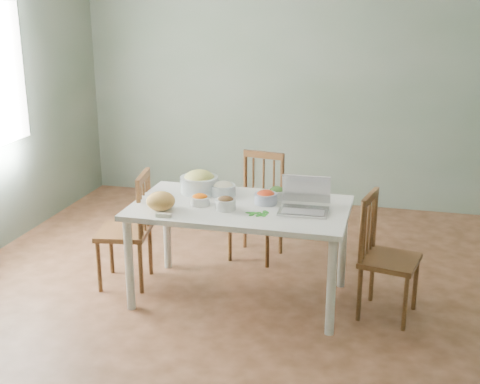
% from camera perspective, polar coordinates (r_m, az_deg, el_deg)
% --- Properties ---
extents(floor, '(5.00, 5.00, 0.00)m').
position_cam_1_polar(floor, '(4.62, 2.19, -10.44)').
color(floor, '#422614').
rests_on(floor, ground).
extents(wall_back, '(5.00, 0.00, 2.70)m').
position_cam_1_polar(wall_back, '(6.59, 7.06, 10.31)').
color(wall_back, gray).
rests_on(wall_back, ground).
extents(wall_front, '(5.00, 0.00, 2.70)m').
position_cam_1_polar(wall_front, '(1.90, -13.89, -8.44)').
color(wall_front, gray).
rests_on(wall_front, ground).
extents(dining_table, '(1.53, 0.86, 0.72)m').
position_cam_1_polar(dining_table, '(4.62, 0.00, -5.44)').
color(dining_table, silver).
rests_on(dining_table, floor).
extents(chair_far, '(0.45, 0.43, 0.89)m').
position_cam_1_polar(chair_far, '(5.30, 1.43, -1.42)').
color(chair_far, '#3C210C').
rests_on(chair_far, floor).
extents(chair_left, '(0.44, 0.45, 0.89)m').
position_cam_1_polar(chair_left, '(4.90, -10.44, -3.32)').
color(chair_left, '#3C210C').
rests_on(chair_left, floor).
extents(chair_right, '(0.44, 0.45, 0.87)m').
position_cam_1_polar(chair_right, '(4.46, 13.39, -5.76)').
color(chair_right, '#3C210C').
rests_on(chair_right, floor).
extents(bread_boule, '(0.24, 0.24, 0.13)m').
position_cam_1_polar(bread_boule, '(4.42, -7.16, -0.81)').
color(bread_boule, '#AD823D').
rests_on(bread_boule, dining_table).
extents(butter_stick, '(0.11, 0.03, 0.03)m').
position_cam_1_polar(butter_stick, '(4.29, -6.91, -2.09)').
color(butter_stick, beige).
rests_on(butter_stick, dining_table).
extents(bowl_squash, '(0.34, 0.34, 0.17)m').
position_cam_1_polar(bowl_squash, '(4.77, -3.68, 0.92)').
color(bowl_squash, '#E0C969').
rests_on(bowl_squash, dining_table).
extents(bowl_carrot, '(0.18, 0.18, 0.08)m').
position_cam_1_polar(bowl_carrot, '(4.51, -3.63, -0.67)').
color(bowl_carrot, '#E65000').
rests_on(bowl_carrot, dining_table).
extents(bowl_onion, '(0.25, 0.25, 0.10)m').
position_cam_1_polar(bowl_onion, '(4.71, -1.54, 0.31)').
color(bowl_onion, '#F8EACE').
rests_on(bowl_onion, dining_table).
extents(bowl_mushroom, '(0.18, 0.18, 0.09)m').
position_cam_1_polar(bowl_mushroom, '(4.40, -1.31, -1.01)').
color(bowl_mushroom, black).
rests_on(bowl_mushroom, dining_table).
extents(bowl_redpep, '(0.19, 0.19, 0.10)m').
position_cam_1_polar(bowl_redpep, '(4.52, 2.33, -0.47)').
color(bowl_redpep, red).
rests_on(bowl_redpep, dining_table).
extents(bowl_broccoli, '(0.17, 0.17, 0.09)m').
position_cam_1_polar(bowl_broccoli, '(4.64, 3.33, -0.07)').
color(bowl_broccoli, black).
rests_on(bowl_broccoli, dining_table).
extents(flatbread, '(0.20, 0.20, 0.02)m').
position_cam_1_polar(flatbread, '(4.72, 5.34, -0.25)').
color(flatbread, beige).
rests_on(flatbread, dining_table).
extents(basil_bunch, '(0.18, 0.18, 0.02)m').
position_cam_1_polar(basil_bunch, '(4.33, 1.53, -1.85)').
color(basil_bunch, '#205A17').
rests_on(basil_bunch, dining_table).
extents(laptop, '(0.35, 0.33, 0.23)m').
position_cam_1_polar(laptop, '(4.34, 5.78, -0.40)').
color(laptop, silver).
rests_on(laptop, dining_table).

